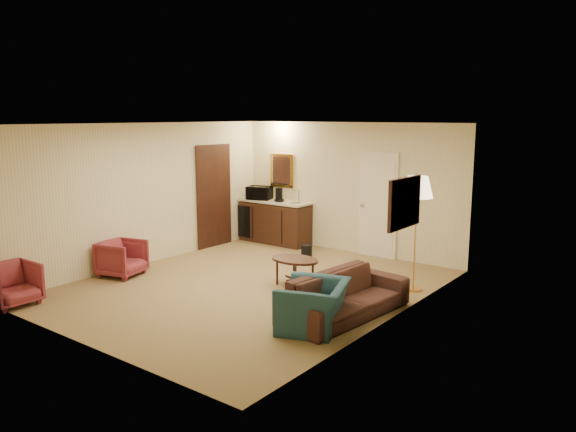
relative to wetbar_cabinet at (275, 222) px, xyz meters
The scene contains 12 objects.
ground 3.21m from the wetbar_cabinet, 58.76° to the right, with size 6.00×6.00×0.00m, color olive.
room_walls 2.79m from the wetbar_cabinet, 51.47° to the right, with size 5.02×6.01×2.61m.
wetbar_cabinet is the anchor object (origin of this frame).
sofa 4.68m from the wetbar_cabinet, 39.66° to the right, with size 2.05×0.60×0.80m, color black.
teal_armchair 5.04m from the wetbar_cabinet, 45.88° to the right, with size 0.94×0.61×0.82m, color #204651.
rose_chair_near 3.64m from the wetbar_cabinet, 97.90° to the right, with size 0.66×0.62×0.68m, color maroon.
rose_chair_far 5.54m from the wetbar_cabinet, 95.18° to the right, with size 0.67×0.62×0.69m, color maroon.
coffee_table 3.24m from the wetbar_cabinet, 45.91° to the right, with size 0.83×0.56×0.48m, color black.
floor_lamp 4.10m from the wetbar_cabinet, 18.92° to the right, with size 0.48×0.48×1.83m, color gold.
waste_bin 1.56m from the wetbar_cabinet, 28.07° to the right, with size 0.22×0.22×0.27m, color black.
microwave 0.75m from the wetbar_cabinet, behind, with size 0.52×0.29×0.35m, color black.
coffee_maker 0.63m from the wetbar_cabinet, 17.54° to the right, with size 0.15×0.15×0.29m, color black.
Camera 1 is at (5.78, -6.61, 2.73)m, focal length 35.00 mm.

